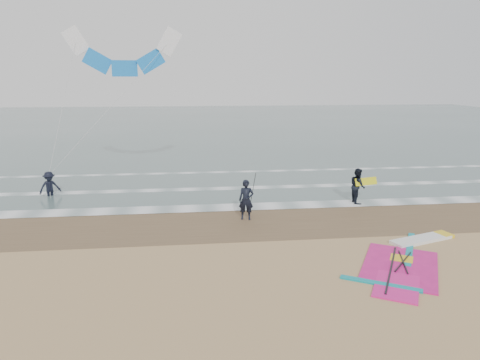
{
  "coord_description": "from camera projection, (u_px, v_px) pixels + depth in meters",
  "views": [
    {
      "loc": [
        -3.8,
        -12.36,
        6.39
      ],
      "look_at": [
        -1.86,
        5.0,
        2.2
      ],
      "focal_mm": 32.0,
      "sensor_mm": 36.0,
      "label": 1
    }
  ],
  "objects": [
    {
      "name": "ground",
      "position": [
        314.0,
        280.0,
        13.85
      ],
      "size": [
        120.0,
        120.0,
        0.0
      ],
      "primitive_type": "plane",
      "color": "tan",
      "rests_on": "ground"
    },
    {
      "name": "sea_water",
      "position": [
        219.0,
        124.0,
        60.23
      ],
      "size": [
        120.0,
        80.0,
        0.02
      ],
      "primitive_type": "cube",
      "color": "#47605E",
      "rests_on": "ground"
    },
    {
      "name": "wet_sand_band",
      "position": [
        278.0,
        220.0,
        19.65
      ],
      "size": [
        120.0,
        5.0,
        0.01
      ],
      "primitive_type": "cube",
      "color": "brown",
      "rests_on": "ground"
    },
    {
      "name": "foam_waterline",
      "position": [
        262.0,
        194.0,
        23.93
      ],
      "size": [
        120.0,
        9.15,
        0.02
      ],
      "color": "white",
      "rests_on": "ground"
    },
    {
      "name": "windsurf_rig",
      "position": [
        408.0,
        258.0,
        15.43
      ],
      "size": [
        5.9,
        5.58,
        0.14
      ],
      "color": "white",
      "rests_on": "ground"
    },
    {
      "name": "person_standing",
      "position": [
        246.0,
        200.0,
        19.59
      ],
      "size": [
        0.76,
        0.57,
        1.87
      ],
      "primitive_type": "imported",
      "rotation": [
        0.0,
        0.0,
        -0.2
      ],
      "color": "black",
      "rests_on": "ground"
    },
    {
      "name": "person_walking",
      "position": [
        358.0,
        186.0,
        22.18
      ],
      "size": [
        0.72,
        0.91,
        1.85
      ],
      "primitive_type": "imported",
      "rotation": [
        0.0,
        0.0,
        1.55
      ],
      "color": "black",
      "rests_on": "ground"
    },
    {
      "name": "person_wading",
      "position": [
        49.0,
        181.0,
        23.41
      ],
      "size": [
        1.3,
        1.16,
        1.75
      ],
      "primitive_type": "imported",
      "rotation": [
        0.0,
        0.0,
        0.57
      ],
      "color": "black",
      "rests_on": "ground"
    },
    {
      "name": "held_pole",
      "position": [
        253.0,
        191.0,
        19.52
      ],
      "size": [
        0.17,
        0.86,
        1.82
      ],
      "color": "black",
      "rests_on": "ground"
    },
    {
      "name": "carried_kiteboard",
      "position": [
        366.0,
        181.0,
        22.07
      ],
      "size": [
        1.3,
        0.51,
        0.39
      ],
      "color": "yellow",
      "rests_on": "ground"
    },
    {
      "name": "surf_kite",
      "position": [
        124.0,
        55.0,
        25.37
      ],
      "size": [
        7.44,
        3.44,
        8.21
      ],
      "color": "white",
      "rests_on": "ground"
    }
  ]
}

